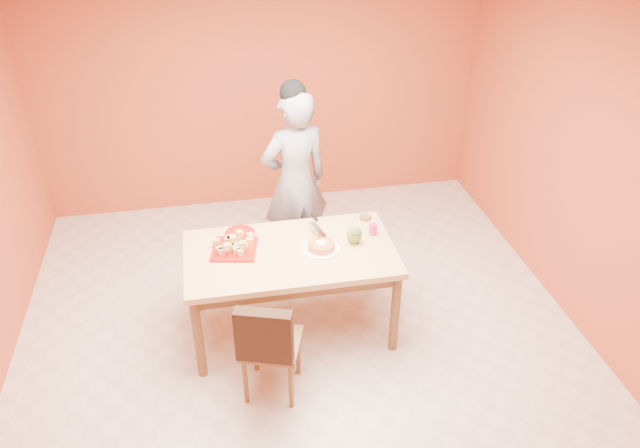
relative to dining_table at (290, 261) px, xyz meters
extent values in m
plane|color=beige|center=(0.05, -0.30, -0.67)|extent=(5.00, 5.00, 0.00)
plane|color=#B54829|center=(0.05, 2.20, 0.68)|extent=(4.50, 0.00, 4.50)
plane|color=#B54829|center=(2.30, -0.30, 0.68)|extent=(0.00, 5.00, 5.00)
cube|color=tan|center=(0.00, 0.00, 0.07)|extent=(1.60, 0.90, 0.05)
cube|color=brown|center=(0.00, 0.00, -0.01)|extent=(1.48, 0.78, 0.10)
cylinder|color=brown|center=(-0.74, -0.39, -0.31)|extent=(0.07, 0.07, 0.71)
cylinder|color=brown|center=(-0.74, 0.39, -0.31)|extent=(0.07, 0.07, 0.71)
cylinder|color=brown|center=(0.74, -0.39, -0.31)|extent=(0.07, 0.07, 0.71)
cylinder|color=brown|center=(0.74, 0.39, -0.31)|extent=(0.07, 0.07, 0.71)
imported|color=gray|center=(0.19, 0.92, 0.19)|extent=(0.71, 0.55, 1.70)
cube|color=maroon|center=(-0.41, 0.10, 0.10)|extent=(0.39, 0.39, 0.02)
cylinder|color=maroon|center=(-0.35, 0.32, 0.10)|extent=(0.30, 0.30, 0.01)
cylinder|color=white|center=(0.24, -0.02, 0.10)|extent=(0.38, 0.38, 0.01)
cylinder|color=orange|center=(0.24, -0.02, 0.13)|extent=(0.26, 0.26, 0.05)
cube|color=silver|center=(0.25, 0.16, 0.16)|extent=(0.11, 0.24, 0.01)
ellipsoid|color=olive|center=(0.51, 0.02, 0.17)|extent=(0.13, 0.11, 0.15)
cylinder|color=#BF1C73|center=(0.68, 0.11, 0.14)|extent=(0.08, 0.08, 0.09)
cylinder|color=#3A230F|center=(0.68, 0.35, 0.11)|extent=(0.11, 0.11, 0.03)
camera|label=1|loc=(-0.52, -3.88, 2.78)|focal=35.00mm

